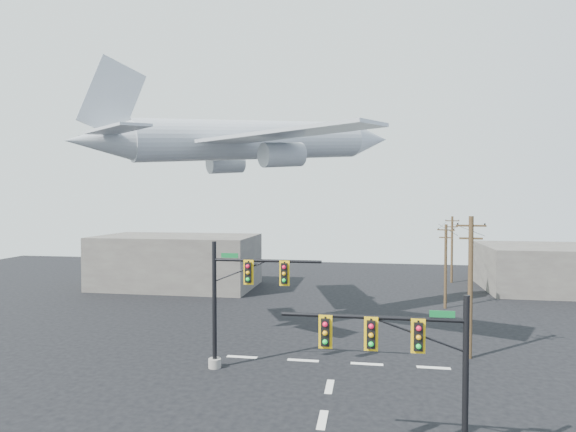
% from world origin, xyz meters
% --- Properties ---
extents(lane_markings, '(14.00, 21.20, 0.01)m').
position_xyz_m(lane_markings, '(0.00, 5.33, 0.01)').
color(lane_markings, silver).
rests_on(lane_markings, ground).
extents(signal_mast_near, '(7.23, 0.74, 6.72)m').
position_xyz_m(signal_mast_near, '(3.86, 0.41, 3.83)').
color(signal_mast_near, gray).
rests_on(signal_mast_near, ground).
extents(signal_mast_far, '(6.89, 0.85, 7.69)m').
position_xyz_m(signal_mast_far, '(-5.73, 9.78, 4.10)').
color(signal_mast_far, gray).
rests_on(signal_mast_far, ground).
extents(utility_pole_a, '(1.84, 0.31, 9.16)m').
position_xyz_m(utility_pole_a, '(8.51, 14.21, 4.79)').
color(utility_pole_a, '#4B3720').
rests_on(utility_pole_a, ground).
extents(utility_pole_b, '(1.52, 0.70, 7.90)m').
position_xyz_m(utility_pole_b, '(9.18, 28.69, 4.13)').
color(utility_pole_b, '#4B3720').
rests_on(utility_pole_b, ground).
extents(utility_pole_c, '(1.67, 0.28, 8.15)m').
position_xyz_m(utility_pole_c, '(12.13, 43.30, 4.27)').
color(utility_pole_c, '#4B3720').
rests_on(utility_pole_c, ground).
extents(power_lines, '(5.21, 29.09, 0.50)m').
position_xyz_m(power_lines, '(9.76, 28.82, 7.67)').
color(power_lines, black).
extents(airliner, '(23.57, 22.35, 7.31)m').
position_xyz_m(airliner, '(-6.71, 18.62, 14.75)').
color(airliner, '#A9AFB5').
extents(building_left, '(18.00, 10.00, 6.00)m').
position_xyz_m(building_left, '(-20.00, 35.00, 3.00)').
color(building_left, '#625F57').
rests_on(building_left, ground).
extents(building_right, '(14.00, 12.00, 5.00)m').
position_xyz_m(building_right, '(22.00, 40.00, 2.50)').
color(building_right, '#625F57').
rests_on(building_right, ground).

